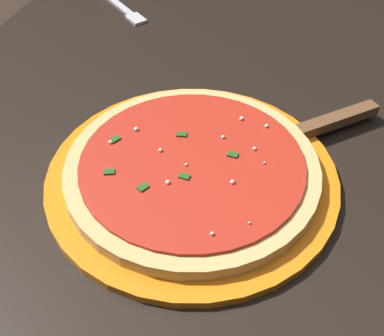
% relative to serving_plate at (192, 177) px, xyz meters
% --- Properties ---
extents(restaurant_table, '(1.06, 0.90, 0.76)m').
position_rel_serving_plate_xyz_m(restaurant_table, '(0.04, -0.03, -0.14)').
color(restaurant_table, black).
rests_on(restaurant_table, ground_plane).
extents(serving_plate, '(0.34, 0.34, 0.01)m').
position_rel_serving_plate_xyz_m(serving_plate, '(0.00, 0.00, 0.00)').
color(serving_plate, orange).
rests_on(serving_plate, restaurant_table).
extents(pizza, '(0.29, 0.29, 0.02)m').
position_rel_serving_plate_xyz_m(pizza, '(0.00, 0.00, 0.01)').
color(pizza, '#DBB26B').
rests_on(pizza, serving_plate).
extents(pizza_server, '(0.18, 0.19, 0.01)m').
position_rel_serving_plate_xyz_m(pizza_server, '(0.11, -0.12, 0.01)').
color(pizza_server, silver).
rests_on(pizza_server, serving_plate).
extents(fork, '(0.13, 0.16, 0.00)m').
position_rel_serving_plate_xyz_m(fork, '(0.38, 0.26, -0.00)').
color(fork, silver).
rests_on(fork, restaurant_table).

